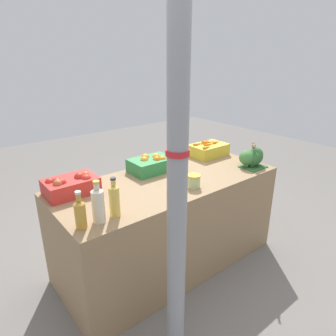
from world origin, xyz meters
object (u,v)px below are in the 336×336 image
(carrot_crate, at_px, (208,150))
(orange_crate, at_px, (152,164))
(juice_bottle_amber, at_px, (80,213))
(juice_bottle_golden, at_px, (114,200))
(support_pole, at_px, (177,166))
(apple_crate, at_px, (71,185))
(juice_bottle_cloudy, at_px, (98,204))
(pickle_jar, at_px, (194,181))
(sparrow_bird, at_px, (254,146))
(broccoli_pile, at_px, (252,157))

(carrot_crate, bearing_deg, orange_crate, -179.94)
(juice_bottle_amber, distance_m, juice_bottle_golden, 0.23)
(support_pole, distance_m, orange_crate, 1.18)
(orange_crate, relative_size, carrot_crate, 1.00)
(apple_crate, bearing_deg, juice_bottle_cloudy, -92.50)
(carrot_crate, bearing_deg, apple_crate, -179.84)
(orange_crate, bearing_deg, support_pole, -118.72)
(pickle_jar, bearing_deg, juice_bottle_cloudy, -178.83)
(pickle_jar, relative_size, sparrow_bird, 1.01)
(support_pole, distance_m, broccoli_pile, 1.48)
(broccoli_pile, height_order, sparrow_bird, sparrow_bird)
(apple_crate, bearing_deg, carrot_crate, 0.16)
(pickle_jar, height_order, sparrow_bird, sparrow_bird)
(juice_bottle_amber, bearing_deg, support_pole, -53.87)
(juice_bottle_golden, xyz_separation_m, sparrow_bird, (1.45, 0.01, 0.09))
(broccoli_pile, distance_m, juice_bottle_amber, 1.69)
(apple_crate, relative_size, juice_bottle_golden, 1.41)
(juice_bottle_golden, bearing_deg, pickle_jar, 1.36)
(broccoli_pile, bearing_deg, pickle_jar, -179.29)
(juice_bottle_amber, xyz_separation_m, juice_bottle_golden, (0.23, 0.00, 0.02))
(apple_crate, relative_size, broccoli_pile, 1.56)
(support_pole, height_order, juice_bottle_amber, support_pole)
(support_pole, xyz_separation_m, apple_crate, (-0.21, 0.97, -0.38))
(juice_bottle_golden, distance_m, pickle_jar, 0.71)
(sparrow_bird, bearing_deg, juice_bottle_cloudy, 135.71)
(juice_bottle_golden, distance_m, sparrow_bird, 1.45)
(support_pole, distance_m, juice_bottle_amber, 0.69)
(broccoli_pile, bearing_deg, carrot_crate, 99.89)
(apple_crate, relative_size, juice_bottle_cloudy, 1.37)
(juice_bottle_cloudy, bearing_deg, sparrow_bird, 0.52)
(juice_bottle_amber, distance_m, juice_bottle_cloudy, 0.12)
(juice_bottle_cloudy, relative_size, juice_bottle_golden, 1.03)
(apple_crate, bearing_deg, broccoli_pile, -17.10)
(broccoli_pile, bearing_deg, juice_bottle_golden, -178.98)
(juice_bottle_golden, bearing_deg, orange_crate, 37.76)
(broccoli_pile, distance_m, sparrow_bird, 0.12)
(pickle_jar, bearing_deg, juice_bottle_golden, -178.64)
(support_pole, xyz_separation_m, orange_crate, (0.54, 0.98, -0.39))
(juice_bottle_cloudy, distance_m, pickle_jar, 0.82)
(juice_bottle_cloudy, bearing_deg, pickle_jar, 1.17)
(orange_crate, distance_m, sparrow_bird, 0.94)
(carrot_crate, height_order, juice_bottle_golden, juice_bottle_golden)
(support_pole, relative_size, broccoli_pile, 10.62)
(carrot_crate, xyz_separation_m, juice_bottle_amber, (-1.60, -0.51, 0.04))
(juice_bottle_cloudy, bearing_deg, juice_bottle_golden, 0.00)
(orange_crate, distance_m, juice_bottle_golden, 0.83)
(apple_crate, height_order, sparrow_bird, sparrow_bird)
(orange_crate, xyz_separation_m, juice_bottle_golden, (-0.65, -0.51, 0.05))
(juice_bottle_golden, bearing_deg, carrot_crate, 20.23)
(support_pole, xyz_separation_m, sparrow_bird, (1.33, 0.49, -0.25))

